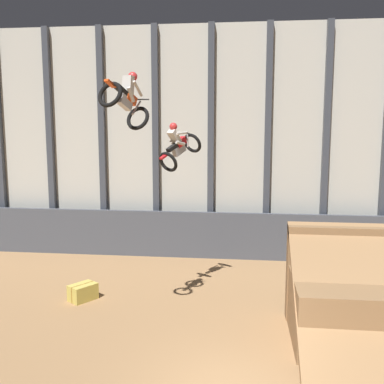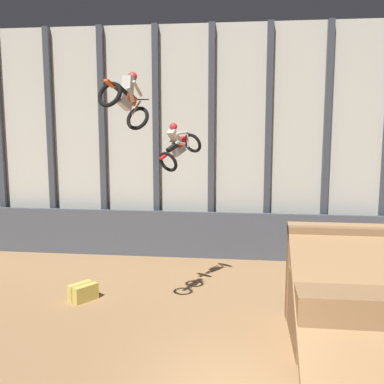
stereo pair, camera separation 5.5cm
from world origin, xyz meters
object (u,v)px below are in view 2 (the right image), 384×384
(rider_bike_right_air, at_px, (179,146))
(hay_bale_trackside, at_px, (83,292))
(rider_bike_left_air, at_px, (126,99))
(dirt_ramp, at_px, (346,301))

(rider_bike_right_air, bearing_deg, hay_bale_trackside, -135.72)
(hay_bale_trackside, bearing_deg, rider_bike_left_air, -43.45)
(rider_bike_right_air, relative_size, hay_bale_trackside, 1.67)
(rider_bike_right_air, distance_m, hay_bale_trackside, 6.03)
(hay_bale_trackside, bearing_deg, dirt_ramp, -12.26)
(rider_bike_left_air, bearing_deg, hay_bale_trackside, 156.90)
(rider_bike_left_air, bearing_deg, dirt_ramp, 23.17)
(dirt_ramp, xyz_separation_m, rider_bike_left_air, (-6.15, -0.30, 5.62))
(dirt_ramp, bearing_deg, rider_bike_right_air, 153.68)
(rider_bike_left_air, relative_size, rider_bike_right_air, 1.01)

